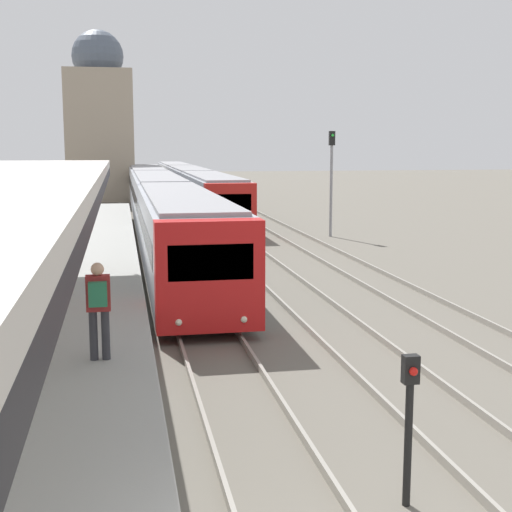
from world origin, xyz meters
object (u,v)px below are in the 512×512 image
object	(u,v)px
train_far	(189,184)
signal_post_near	(409,414)
train_near	(158,200)
person_on_platform	(98,303)
signal_mast_far	(331,171)

from	to	relation	value
train_far	signal_post_near	xyz separation A→B (m)	(-1.70, -46.85, -0.38)
train_near	train_far	world-z (taller)	train_near
train_near	person_on_platform	bearing A→B (deg)	-95.10
train_near	train_far	distance (m)	16.58
person_on_platform	train_near	distance (m)	26.78
person_on_platform	signal_post_near	distance (m)	5.56
signal_mast_far	signal_post_near	bearing A→B (deg)	-104.63
person_on_platform	signal_post_near	xyz separation A→B (m)	(3.89, -3.92, -0.72)
signal_post_near	signal_mast_far	size ratio (longest dim) A/B	0.38
train_far	signal_post_near	size ratio (longest dim) A/B	21.47
person_on_platform	train_near	xyz separation A→B (m)	(2.38, 26.67, -0.29)
signal_post_near	signal_mast_far	distance (m)	27.29
person_on_platform	signal_post_near	bearing A→B (deg)	-45.22
signal_post_near	train_near	bearing A→B (deg)	92.82
train_far	signal_mast_far	distance (m)	21.23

